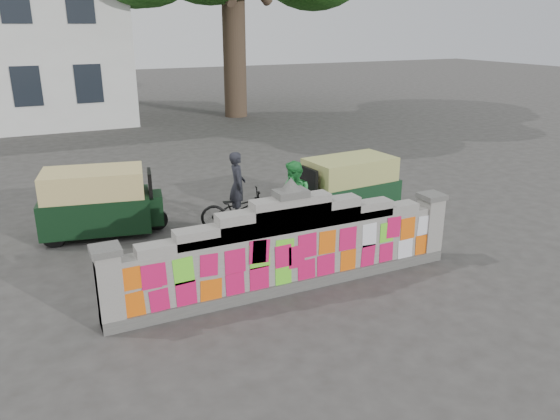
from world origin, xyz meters
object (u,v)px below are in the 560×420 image
at_px(cyclist_bike, 238,209).
at_px(pedestrian, 294,201).
at_px(cyclist_rider, 238,196).
at_px(rickshaw_right, 347,187).
at_px(rickshaw_left, 99,201).

bearing_deg(cyclist_bike, pedestrian, -128.16).
xyz_separation_m(cyclist_rider, pedestrian, (0.86, -1.09, 0.09)).
bearing_deg(cyclist_rider, pedestrian, -128.16).
xyz_separation_m(cyclist_bike, rickshaw_right, (2.61, -0.41, 0.30)).
distance_m(cyclist_bike, cyclist_rider, 0.31).
height_order(pedestrian, rickshaw_right, pedestrian).
height_order(cyclist_rider, pedestrian, pedestrian).
distance_m(pedestrian, rickshaw_left, 4.23).
height_order(rickshaw_left, rickshaw_right, rickshaw_left).
distance_m(cyclist_rider, pedestrian, 1.39).
relative_size(pedestrian, rickshaw_right, 0.64).
bearing_deg(rickshaw_left, cyclist_rider, -6.60).
bearing_deg(cyclist_bike, rickshaw_right, -85.31).
distance_m(cyclist_bike, rickshaw_right, 2.66).
bearing_deg(cyclist_rider, rickshaw_right, -85.31).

